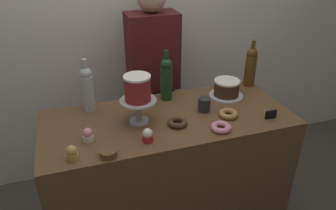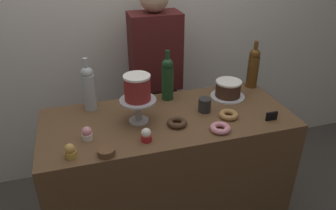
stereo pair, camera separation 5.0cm
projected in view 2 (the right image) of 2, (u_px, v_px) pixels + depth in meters
back_wall at (135, 18)px, 2.46m from camera, size 6.00×0.05×2.60m
display_counter at (168, 178)px, 2.11m from camera, size 1.45×0.63×0.93m
cake_stand_pedestal at (138, 107)px, 1.80m from camera, size 0.20×0.20×0.14m
white_layer_cake at (137, 88)px, 1.74m from camera, size 0.15×0.15×0.14m
silver_serving_platter at (227, 96)px, 2.11m from camera, size 0.22×0.22×0.01m
chocolate_round_cake at (228, 88)px, 2.09m from camera, size 0.17×0.17×0.10m
wine_bottle_green at (167, 78)px, 2.03m from camera, size 0.08×0.08×0.33m
wine_bottle_clear at (89, 87)px, 1.91m from camera, size 0.08×0.08×0.33m
wine_bottle_amber at (253, 67)px, 2.19m from camera, size 0.08×0.08×0.33m
cupcake_vanilla at (146, 135)px, 1.66m from camera, size 0.06×0.06×0.07m
cupcake_caramel at (70, 151)px, 1.54m from camera, size 0.06×0.06×0.07m
cupcake_strawberry at (87, 134)px, 1.67m from camera, size 0.06×0.06×0.07m
donut_chocolate at (177, 123)px, 1.80m from camera, size 0.11×0.11×0.03m
donut_maple at (229, 115)px, 1.88m from camera, size 0.11×0.11×0.03m
donut_pink at (220, 128)px, 1.75m from camera, size 0.11×0.11×0.03m
cookie_stack at (106, 152)px, 1.56m from camera, size 0.08×0.08×0.03m
price_sign_chalkboard at (272, 116)px, 1.85m from camera, size 0.07×0.01×0.05m
coffee_cup_ceramic at (205, 105)px, 1.93m from camera, size 0.08×0.08×0.08m
barista_figure at (156, 87)px, 2.45m from camera, size 0.36×0.22×1.60m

